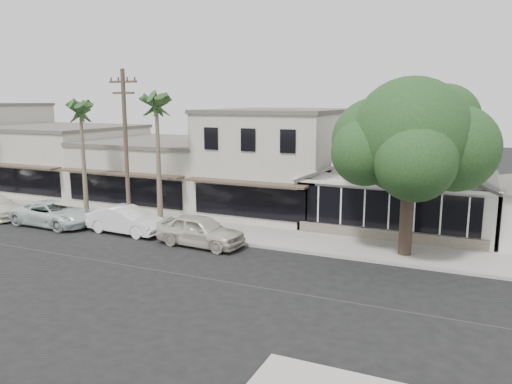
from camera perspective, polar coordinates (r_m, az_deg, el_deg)
The scene contains 13 objects.
ground at distance 20.72m, azimuth -3.34°, elevation -10.24°, with size 140.00×140.00×0.00m, color black.
sidewalk_north at distance 30.23m, azimuth -10.91°, elevation -3.59°, with size 90.00×3.50×0.15m, color #9E9991.
corner_shop at distance 30.27m, azimuth 16.30°, elevation 1.11°, with size 10.40×8.60×5.10m.
row_building_near at distance 33.18m, azimuth 2.80°, elevation 3.42°, with size 8.00×10.00×6.50m, color beige.
row_building_midnear at distance 37.54m, azimuth -10.11°, elevation 2.32°, with size 10.00×10.00×4.20m, color #B6B4A3.
row_building_midfar at distance 44.24m, azimuth -21.47°, elevation 3.50°, with size 11.00×10.00×5.00m, color beige.
utility_pole at distance 28.83m, azimuth -14.64°, elevation 5.10°, with size 1.80×0.24×9.00m.
car_0 at distance 25.53m, azimuth -6.39°, elevation -4.40°, with size 1.88×4.68×1.60m, color beige.
car_1 at distance 28.66m, azimuth -14.62°, elevation -3.12°, with size 1.60×4.58×1.51m, color white.
car_2 at distance 31.73m, azimuth -22.12°, elevation -2.30°, with size 2.42×5.25×1.46m, color silver.
shade_tree at distance 24.04m, azimuth 17.20°, elevation 5.73°, with size 7.57×6.85×8.40m.
palm_east at distance 29.20m, azimuth -11.31°, elevation 9.64°, with size 2.64×2.64×8.13m.
palm_mid at distance 32.07m, azimuth -19.42°, elevation 8.58°, with size 2.46×2.46×7.65m.
Camera 1 is at (9.03, -17.15, 7.33)m, focal length 35.00 mm.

